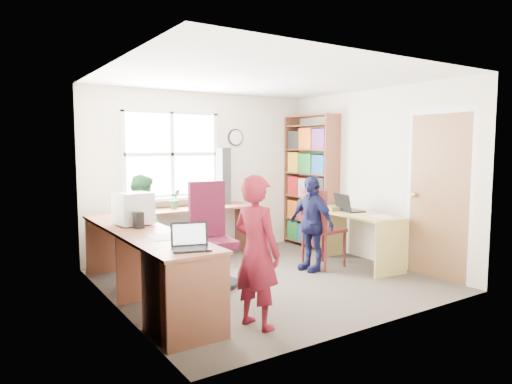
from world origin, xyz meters
TOP-DOWN VIEW (x-y plane):
  - room at (0.01, 0.10)m, footprint 3.64×3.44m
  - l_desk at (-1.31, -0.28)m, footprint 2.38×2.95m
  - right_desk at (1.43, -0.11)m, footprint 0.67×1.28m
  - bookshelf at (1.65, 1.19)m, footprint 0.30×1.02m
  - swivel_chair at (-0.64, 0.22)m, footprint 0.61×0.61m
  - wooden_chair at (0.91, 0.09)m, footprint 0.51×0.51m
  - crt_monitor at (-1.48, 0.44)m, footprint 0.40×0.37m
  - laptop_left at (-1.45, -0.97)m, footprint 0.38×0.34m
  - laptop_right at (1.43, 0.12)m, footprint 0.36×0.41m
  - speaker_a at (-1.50, 0.20)m, footprint 0.10×0.10m
  - speaker_b at (-1.45, 0.78)m, footprint 0.10×0.10m
  - cd_tower at (0.25, 1.53)m, footprint 0.19×0.18m
  - game_box at (1.41, 0.32)m, footprint 0.34×0.34m
  - paper_a at (-1.47, -0.39)m, footprint 0.28×0.36m
  - paper_b at (1.43, -0.48)m, footprint 0.36×0.40m
  - potted_plant at (-0.59, 1.40)m, footprint 0.16×0.13m
  - person_red at (-0.89, -1.13)m, footprint 0.45×0.57m
  - person_green at (-1.21, 0.93)m, footprint 0.53×0.65m
  - person_navy at (0.73, 0.07)m, footprint 0.38×0.75m

SIDE VIEW (x-z plane):
  - l_desk at x=-1.31m, z-range 0.08..0.83m
  - swivel_chair at x=-0.64m, z-range -0.08..1.11m
  - right_desk at x=1.43m, z-range 0.16..0.87m
  - wooden_chair at x=0.91m, z-range 0.04..1.10m
  - person_navy at x=0.73m, z-range 0.00..1.23m
  - person_green at x=-1.21m, z-range 0.00..1.27m
  - person_red at x=-0.89m, z-range 0.00..1.37m
  - paper_b at x=1.43m, z-range 0.71..0.72m
  - game_box at x=1.41m, z-range 0.71..0.77m
  - paper_a at x=-1.47m, z-range 0.75..0.75m
  - laptop_right at x=1.43m, z-range 0.65..0.89m
  - laptop_left at x=-1.45m, z-range 0.69..0.91m
  - speaker_b at x=-1.45m, z-range 0.75..0.91m
  - speaker_a at x=-1.50m, z-range 0.75..0.92m
  - potted_plant at x=-0.59m, z-range 0.75..1.03m
  - crt_monitor at x=-1.48m, z-range 0.75..1.11m
  - bookshelf at x=1.65m, z-range -0.05..2.05m
  - cd_tower at x=0.25m, z-range 0.75..1.59m
  - room at x=0.01m, z-range 0.00..2.44m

